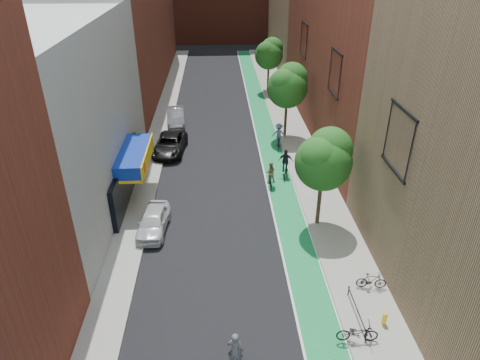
{
  "coord_description": "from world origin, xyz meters",
  "views": [
    {
      "loc": [
        -0.47,
        -11.99,
        15.6
      ],
      "look_at": [
        0.91,
        13.36,
        1.5
      ],
      "focal_mm": 32.0,
      "sensor_mm": 36.0,
      "label": 1
    }
  ],
  "objects": [
    {
      "name": "cyclist_lane_far",
      "position": [
        4.7,
        21.69,
        1.05
      ],
      "size": [
        1.27,
        1.58,
        2.21
      ],
      "rotation": [
        0.0,
        0.0,
        3.04
      ],
      "color": "black",
      "rests_on": "ground"
    },
    {
      "name": "sidewalk_left",
      "position": [
        -6.0,
        26.0,
        0.07
      ],
      "size": [
        2.0,
        68.0,
        0.15
      ],
      "primitive_type": "cube",
      "color": "gray",
      "rests_on": "ground"
    },
    {
      "name": "parked_car_white",
      "position": [
        -4.6,
        9.91,
        0.69
      ],
      "size": [
        1.95,
        4.19,
        1.39
      ],
      "primitive_type": "imported",
      "rotation": [
        0.0,
        0.0,
        -0.08
      ],
      "color": "silver",
      "rests_on": "ground"
    },
    {
      "name": "parked_car_black",
      "position": [
        -4.6,
        21.29,
        0.72
      ],
      "size": [
        2.89,
        5.38,
        1.44
      ],
      "primitive_type": "imported",
      "rotation": [
        0.0,
        0.0,
        -0.1
      ],
      "color": "black",
      "rests_on": "ground"
    },
    {
      "name": "sidewalk_right",
      "position": [
        6.5,
        26.0,
        0.07
      ],
      "size": [
        3.0,
        68.0,
        0.15
      ],
      "primitive_type": "cube",
      "color": "gray",
      "rests_on": "ground"
    },
    {
      "name": "cyclist_lead",
      "position": [
        -0.02,
        -0.33,
        0.75
      ],
      "size": [
        0.97,
        1.74,
        2.15
      ],
      "rotation": [
        0.0,
        0.0,
        2.88
      ],
      "color": "black",
      "rests_on": "ground"
    },
    {
      "name": "cyclist_lane_mid",
      "position": [
        4.53,
        16.52,
        0.84
      ],
      "size": [
        1.15,
        1.88,
        2.19
      ],
      "rotation": [
        0.0,
        0.0,
        2.9
      ],
      "color": "black",
      "rests_on": "ground"
    },
    {
      "name": "parked_bike_mid",
      "position": [
        7.09,
        4.08,
        0.61
      ],
      "size": [
        1.57,
        0.63,
        0.92
      ],
      "primitive_type": "imported",
      "rotation": [
        0.0,
        0.0,
        1.44
      ],
      "color": "black",
      "rests_on": "sidewalk_right"
    },
    {
      "name": "parked_car_silver",
      "position": [
        -4.6,
        27.78,
        0.77
      ],
      "size": [
        2.05,
        4.79,
        1.53
      ],
      "primitive_type": "imported",
      "rotation": [
        0.0,
        0.0,
        0.09
      ],
      "color": "gray",
      "rests_on": "ground"
    },
    {
      "name": "tree_far",
      "position": [
        5.65,
        38.02,
        4.5
      ],
      "size": [
        3.3,
        3.25,
        6.21
      ],
      "color": "#332619",
      "rests_on": "ground"
    },
    {
      "name": "building_right_mid_red",
      "position": [
        12.0,
        26.0,
        11.0
      ],
      "size": [
        8.0,
        28.0,
        22.0
      ],
      "primitive_type": "cube",
      "color": "maroon",
      "rests_on": "ground"
    },
    {
      "name": "tree_mid",
      "position": [
        5.65,
        24.02,
        4.89
      ],
      "size": [
        3.55,
        3.53,
        6.74
      ],
      "color": "#332619",
      "rests_on": "ground"
    },
    {
      "name": "cyclist_lane_near",
      "position": [
        3.2,
        15.01,
        0.79
      ],
      "size": [
        0.77,
        1.78,
        1.92
      ],
      "rotation": [
        0.0,
        0.0,
        3.16
      ],
      "color": "black",
      "rests_on": "ground"
    },
    {
      "name": "parked_bike_far",
      "position": [
        5.4,
        0.85,
        0.64
      ],
      "size": [
        1.89,
        0.76,
        0.97
      ],
      "primitive_type": "imported",
      "rotation": [
        0.0,
        0.0,
        1.51
      ],
      "color": "black",
      "rests_on": "sidewalk_right"
    },
    {
      "name": "bike_lane",
      "position": [
        4.0,
        26.0,
        0.01
      ],
      "size": [
        2.0,
        68.0,
        0.01
      ],
      "primitive_type": "cube",
      "color": "#157937",
      "rests_on": "ground"
    },
    {
      "name": "building_left_white",
      "position": [
        -11.0,
        14.0,
        6.0
      ],
      "size": [
        8.0,
        20.0,
        12.0
      ],
      "primitive_type": "cube",
      "color": "silver",
      "rests_on": "ground"
    },
    {
      "name": "fire_hydrant",
      "position": [
        6.94,
        1.69,
        0.51
      ],
      "size": [
        0.23,
        0.23,
        0.67
      ],
      "color": "yellow",
      "rests_on": "sidewalk_right"
    },
    {
      "name": "tree_near",
      "position": [
        5.65,
        10.02,
        4.66
      ],
      "size": [
        3.4,
        3.36,
        6.42
      ],
      "color": "#332619",
      "rests_on": "ground"
    }
  ]
}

